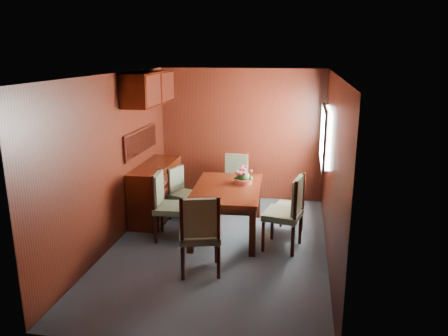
% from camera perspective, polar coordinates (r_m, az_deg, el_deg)
% --- Properties ---
extents(ground, '(4.50, 4.50, 0.00)m').
position_cam_1_polar(ground, '(6.29, -0.73, -10.32)').
color(ground, '#333D45').
rests_on(ground, ground).
extents(room_shell, '(3.06, 4.52, 2.41)m').
position_cam_1_polar(room_shell, '(6.12, -1.15, 5.04)').
color(room_shell, black).
rests_on(room_shell, ground).
extents(sideboard, '(0.48, 1.40, 0.90)m').
position_cam_1_polar(sideboard, '(7.33, -8.88, -2.95)').
color(sideboard, '#330F06').
rests_on(sideboard, ground).
extents(dining_table, '(1.07, 1.62, 0.74)m').
position_cam_1_polar(dining_table, '(6.52, 0.42, -3.38)').
color(dining_table, '#330F06').
rests_on(dining_table, ground).
extents(chair_left_near, '(0.50, 0.52, 1.01)m').
position_cam_1_polar(chair_left_near, '(6.45, -7.57, -4.40)').
color(chair_left_near, black).
rests_on(chair_left_near, ground).
extents(chair_left_far, '(0.51, 0.53, 0.87)m').
position_cam_1_polar(chair_left_far, '(7.22, -5.66, -2.85)').
color(chair_left_far, black).
rests_on(chair_left_far, ground).
extents(chair_right_near, '(0.58, 0.60, 1.07)m').
position_cam_1_polar(chair_right_near, '(6.10, 8.44, -5.29)').
color(chair_right_near, black).
rests_on(chair_right_near, ground).
extents(chair_right_far, '(0.50, 0.52, 0.87)m').
position_cam_1_polar(chair_right_far, '(6.63, 8.87, -4.60)').
color(chair_right_far, black).
rests_on(chair_right_far, ground).
extents(chair_head, '(0.61, 0.59, 1.05)m').
position_cam_1_polar(chair_head, '(5.37, -3.16, -8.14)').
color(chair_head, black).
rests_on(chair_head, ground).
extents(chair_foot, '(0.50, 0.48, 0.95)m').
position_cam_1_polar(chair_foot, '(7.71, 1.44, -1.26)').
color(chair_foot, black).
rests_on(chair_foot, ground).
extents(flower_centerpiece, '(0.28, 0.28, 0.28)m').
position_cam_1_polar(flower_centerpiece, '(6.61, 2.58, -0.99)').
color(flower_centerpiece, '#AA4734').
rests_on(flower_centerpiece, dining_table).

